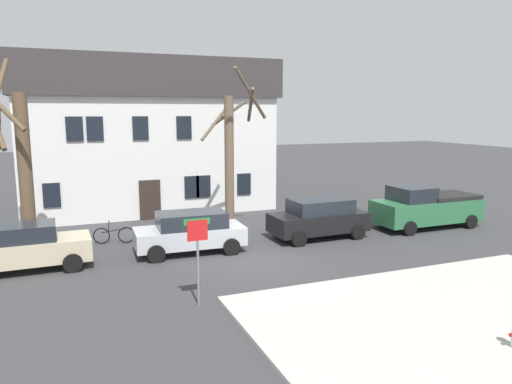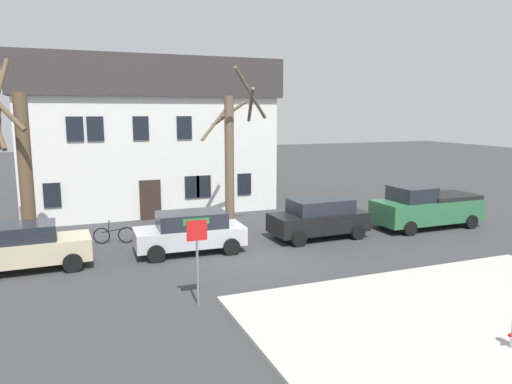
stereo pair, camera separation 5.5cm
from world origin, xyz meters
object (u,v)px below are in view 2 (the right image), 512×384
at_px(building_main, 147,134).
at_px(street_sign_pole, 197,245).
at_px(tree_bare_near, 21,163).
at_px(car_silver_wagon, 190,231).
at_px(car_beige_sedan, 27,247).
at_px(bicycle_leaning, 114,235).
at_px(pickup_truck_green, 426,207).
at_px(car_black_wagon, 319,218).
at_px(tree_bare_mid, 231,156).

relative_size(building_main, street_sign_pole, 5.39).
bearing_deg(tree_bare_near, car_silver_wagon, -24.07).
height_order(car_beige_sedan, bicycle_leaning, car_beige_sedan).
height_order(building_main, pickup_truck_green, building_main).
distance_m(building_main, pickup_truck_green, 16.11).
distance_m(pickup_truck_green, bicycle_leaning, 14.79).
height_order(building_main, car_silver_wagon, building_main).
height_order(building_main, car_black_wagon, building_main).
xyz_separation_m(building_main, car_black_wagon, (5.91, -10.32, -3.41)).
distance_m(tree_bare_mid, car_beige_sedan, 9.38).
height_order(tree_bare_mid, bicycle_leaning, tree_bare_mid).
bearing_deg(building_main, street_sign_pole, -94.12).
bearing_deg(car_black_wagon, tree_bare_near, 167.75).
distance_m(tree_bare_near, car_beige_sedan, 3.90).
distance_m(tree_bare_mid, car_black_wagon, 4.93).
bearing_deg(bicycle_leaning, tree_bare_near, 176.61).
bearing_deg(bicycle_leaning, building_main, 70.64).
relative_size(tree_bare_mid, car_black_wagon, 1.71).
distance_m(car_beige_sedan, bicycle_leaning, 4.14).
xyz_separation_m(car_silver_wagon, street_sign_pole, (-1.11, -5.39, 0.96)).
bearing_deg(tree_bare_mid, pickup_truck_green, -15.98).
xyz_separation_m(tree_bare_near, tree_bare_mid, (8.76, -0.16, 0.01)).
distance_m(tree_bare_near, street_sign_pole, 9.72).
height_order(tree_bare_near, car_silver_wagon, tree_bare_near).
distance_m(car_beige_sedan, pickup_truck_green, 17.76).
xyz_separation_m(tree_bare_mid, pickup_truck_green, (9.18, -2.63, -2.60)).
height_order(car_black_wagon, street_sign_pole, street_sign_pole).
bearing_deg(tree_bare_near, pickup_truck_green, -8.84).
distance_m(tree_bare_mid, pickup_truck_green, 9.90).
bearing_deg(building_main, car_silver_wagon, -90.16).
bearing_deg(pickup_truck_green, car_black_wagon, 178.36).
bearing_deg(pickup_truck_green, building_main, 138.29).
distance_m(tree_bare_near, tree_bare_mid, 8.76).
distance_m(building_main, bicycle_leaning, 9.27).
xyz_separation_m(car_silver_wagon, pickup_truck_green, (11.80, -0.05, 0.14)).
xyz_separation_m(tree_bare_mid, car_silver_wagon, (-2.61, -2.58, -2.74)).
bearing_deg(building_main, pickup_truck_green, -41.71).
xyz_separation_m(pickup_truck_green, bicycle_leaning, (-14.54, 2.59, -0.64)).
bearing_deg(tree_bare_near, bicycle_leaning, -3.39).
xyz_separation_m(building_main, car_silver_wagon, (-0.03, -10.44, -3.47)).
height_order(building_main, street_sign_pole, building_main).
xyz_separation_m(building_main, street_sign_pole, (-1.14, -15.83, -2.50)).
xyz_separation_m(tree_bare_mid, car_black_wagon, (3.32, -2.46, -2.68)).
distance_m(building_main, car_beige_sedan, 12.55).
bearing_deg(pickup_truck_green, street_sign_pole, -157.52).
bearing_deg(car_black_wagon, car_beige_sedan, -179.32).
height_order(car_beige_sedan, car_silver_wagon, car_beige_sedan).
distance_m(building_main, street_sign_pole, 16.07).
bearing_deg(building_main, tree_bare_mid, -71.81).
bearing_deg(pickup_truck_green, bicycle_leaning, 169.91).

